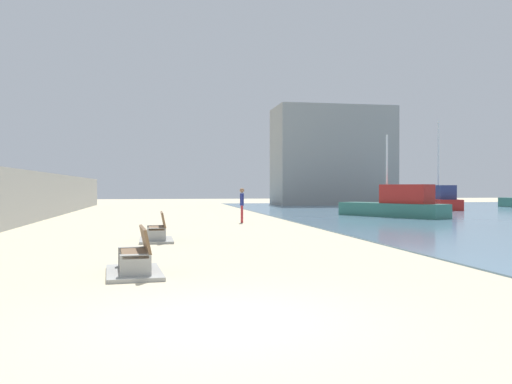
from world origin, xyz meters
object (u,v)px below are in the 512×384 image
bench_near (135,263)px  boat_far_right (440,201)px  bench_far (157,234)px  person_walking (242,202)px  boat_far_left (396,205)px

bench_near → boat_far_right: size_ratio=0.30×
bench_far → person_walking: person_walking is taller
boat_far_left → bench_near: bearing=-127.8°
person_walking → bench_near: bearing=-106.6°
bench_near → boat_far_right: (22.53, 27.88, 0.53)m
bench_near → person_walking: person_walking is taller
bench_near → person_walking: bearing=73.4°
person_walking → bench_far: bearing=-115.8°
bench_far → boat_far_left: 18.37m
bench_near → person_walking: size_ratio=1.23×
bench_near → boat_far_right: 35.85m
person_walking → boat_far_left: bearing=17.1°
bench_near → boat_far_right: boat_far_right is taller
bench_near → bench_far: size_ratio=1.03×
bench_near → person_walking: (4.68, 15.68, 0.81)m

